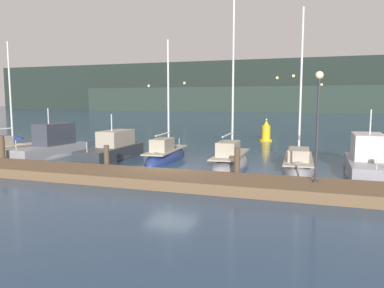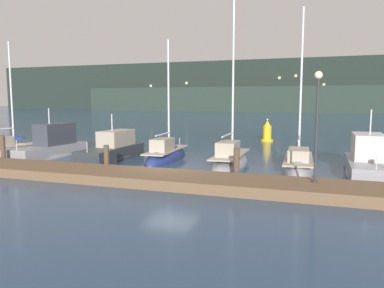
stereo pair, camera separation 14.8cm
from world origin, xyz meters
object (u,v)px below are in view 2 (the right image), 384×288
at_px(channel_buoy, 267,133).
at_px(motorboat_berth_8, 368,167).
at_px(rowboat_adrift, 15,138).
at_px(motorboat_berth_4, 112,154).
at_px(sailboat_berth_7, 298,167).
at_px(sailboat_berth_5, 166,158).
at_px(motorboat_berth_3, 50,151).
at_px(sailboat_berth_6, 230,162).
at_px(sailboat_berth_2, 8,153).
at_px(dock_lamppost, 317,110).

bearing_deg(channel_buoy, motorboat_berth_8, -63.67).
relative_size(motorboat_berth_8, rowboat_adrift, 1.84).
distance_m(motorboat_berth_4, sailboat_berth_7, 11.61).
bearing_deg(rowboat_adrift, sailboat_berth_5, -21.89).
relative_size(motorboat_berth_3, sailboat_berth_6, 0.62).
bearing_deg(sailboat_berth_2, motorboat_berth_3, 1.98).
xyz_separation_m(motorboat_berth_4, motorboat_berth_8, (15.07, -0.25, 0.10)).
bearing_deg(motorboat_berth_4, dock_lamppost, -22.66).
bearing_deg(motorboat_berth_8, motorboat_berth_3, -178.94).
bearing_deg(sailboat_berth_5, sailboat_berth_7, -3.72).
height_order(sailboat_berth_2, sailboat_berth_6, sailboat_berth_6).
bearing_deg(channel_buoy, sailboat_berth_7, -75.36).
distance_m(sailboat_berth_6, rowboat_adrift, 25.93).
relative_size(motorboat_berth_4, rowboat_adrift, 1.86).
height_order(channel_buoy, dock_lamppost, dock_lamppost).
xyz_separation_m(motorboat_berth_3, sailboat_berth_6, (12.14, 0.80, -0.21)).
bearing_deg(motorboat_berth_3, rowboat_adrift, 142.26).
height_order(dock_lamppost, rowboat_adrift, dock_lamppost).
bearing_deg(sailboat_berth_5, rowboat_adrift, 158.11).
height_order(sailboat_berth_7, channel_buoy, sailboat_berth_7).
distance_m(sailboat_berth_7, rowboat_adrift, 29.54).
distance_m(motorboat_berth_4, dock_lamppost, 13.93).
relative_size(sailboat_berth_2, motorboat_berth_8, 1.33).
relative_size(motorboat_berth_3, dock_lamppost, 1.41).
height_order(motorboat_berth_4, sailboat_berth_6, sailboat_berth_6).
xyz_separation_m(motorboat_berth_8, rowboat_adrift, (-31.73, 9.15, -0.40)).
relative_size(sailboat_berth_2, rowboat_adrift, 2.45).
height_order(sailboat_berth_6, motorboat_berth_8, sailboat_berth_6).
distance_m(motorboat_berth_4, sailboat_berth_5, 3.53).
relative_size(motorboat_berth_3, rowboat_adrift, 1.81).
relative_size(sailboat_berth_2, sailboat_berth_5, 1.01).
bearing_deg(sailboat_berth_7, dock_lamppost, -80.40).
xyz_separation_m(sailboat_berth_2, channel_buoy, (15.89, 14.70, 0.66)).
height_order(sailboat_berth_2, sailboat_berth_5, sailboat_berth_2).
relative_size(dock_lamppost, rowboat_adrift, 1.28).
xyz_separation_m(sailboat_berth_7, channel_buoy, (-3.57, 13.68, 0.69)).
bearing_deg(motorboat_berth_3, sailboat_berth_5, 10.44).
bearing_deg(sailboat_berth_2, dock_lamppost, -12.44).
height_order(sailboat_berth_2, motorboat_berth_3, sailboat_berth_2).
height_order(sailboat_berth_7, rowboat_adrift, sailboat_berth_7).
height_order(motorboat_berth_3, motorboat_berth_4, motorboat_berth_3).
bearing_deg(motorboat_berth_4, motorboat_berth_8, -0.97).
xyz_separation_m(sailboat_berth_5, sailboat_berth_6, (4.34, -0.64, 0.06)).
relative_size(motorboat_berth_3, sailboat_berth_5, 0.75).
xyz_separation_m(motorboat_berth_4, sailboat_berth_7, (11.60, 0.29, -0.20)).
relative_size(sailboat_berth_2, motorboat_berth_3, 1.36).
distance_m(sailboat_berth_2, sailboat_berth_5, 11.40).
xyz_separation_m(sailboat_berth_2, motorboat_berth_4, (7.87, 0.73, 0.18)).
relative_size(sailboat_berth_2, dock_lamppost, 1.91).
distance_m(sailboat_berth_5, rowboat_adrift, 21.64).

